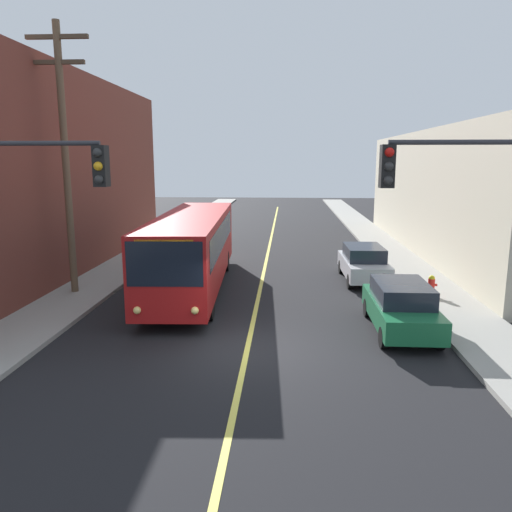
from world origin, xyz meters
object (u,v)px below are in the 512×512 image
Objects in this scene: city_bus at (193,247)px; utility_pole_near at (65,149)px; parked_car_green at (401,306)px; traffic_signal_left_corner at (27,206)px; parked_car_silver at (363,263)px; traffic_signal_right_corner at (470,209)px; fire_hydrant at (431,285)px.

utility_pole_near is at bearing -165.19° from city_bus.
parked_car_green is 11.33m from traffic_signal_left_corner.
traffic_signal_right_corner reaches higher than parked_car_silver.
city_bus is at bearing 134.35° from traffic_signal_right_corner.
parked_car_silver is 13.56m from utility_pole_near.
utility_pole_near is 1.74× the size of traffic_signal_left_corner.
parked_car_silver is 14.81m from traffic_signal_left_corner.
city_bus is 1.17× the size of utility_pole_near.
utility_pole_near reaches higher than parked_car_green.
fire_hydrant is at bearing -6.14° from city_bus.
parked_car_green is at bearing 18.77° from traffic_signal_left_corner.
utility_pole_near is at bearing 163.49° from parked_car_green.
traffic_signal_left_corner is at bearing -134.22° from parked_car_silver.
parked_car_silver is (-0.17, 6.85, 0.00)m from parked_car_green.
city_bus is at bearing 147.40° from parked_car_green.
utility_pole_near is (-4.69, -1.24, 4.05)m from city_bus.
parked_car_green is 13.83m from utility_pole_near.
traffic_signal_left_corner is (-2.54, -8.37, 2.49)m from city_bus.
traffic_signal_right_corner is 8.42m from fire_hydrant.
parked_car_green reaches higher than fire_hydrant.
utility_pole_near is 14.93m from traffic_signal_right_corner.
utility_pole_near is (-12.18, -3.18, 5.03)m from parked_car_silver.
parked_car_green is at bearing -32.60° from city_bus.
utility_pole_near is at bearing -165.35° from parked_car_silver.
traffic_signal_right_corner is at bearing -0.49° from traffic_signal_left_corner.
traffic_signal_left_corner reaches higher than city_bus.
utility_pole_near is 7.61m from traffic_signal_left_corner.
traffic_signal_right_corner is (0.61, -3.56, 3.46)m from parked_car_green.
utility_pole_near is at bearing -179.23° from fire_hydrant.
city_bus is 2.04× the size of traffic_signal_right_corner.
parked_car_green is 4.38m from fire_hydrant.
traffic_signal_right_corner reaches higher than parked_car_green.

